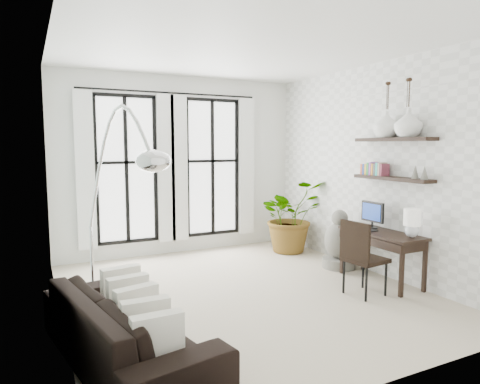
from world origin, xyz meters
TOP-DOWN VIEW (x-y plane):
  - floor at (0.00, 0.00)m, footprint 5.00×5.00m
  - ceiling at (0.00, 0.00)m, footprint 5.00×5.00m
  - wall_left at (-2.25, 0.00)m, footprint 0.00×5.00m
  - wall_right at (2.25, 0.00)m, footprint 0.00×5.00m
  - wall_back at (0.00, 2.50)m, footprint 4.50×0.00m
  - windows at (-0.20, 2.43)m, footprint 3.26×0.13m
  - wall_shelves at (2.11, -0.48)m, footprint 0.25×1.30m
  - sofa at (-1.80, -1.21)m, footprint 1.28×2.38m
  - throw_pillows at (-1.70, -1.21)m, footprint 0.40×1.52m
  - plant at (1.80, 1.61)m, footprint 1.23×1.08m
  - desk at (1.95, -0.57)m, footprint 0.53×1.26m
  - desk_chair at (1.31, -0.80)m, footprint 0.52×0.52m
  - arc_lamp at (-1.70, -0.51)m, footprint 0.74×1.64m
  - buddha at (1.91, 0.36)m, footprint 0.52×0.52m
  - vase_a at (2.11, -0.77)m, footprint 0.37×0.37m
  - vase_b at (2.11, -0.37)m, footprint 0.37×0.37m

SIDE VIEW (x-z plane):
  - floor at x=0.00m, z-range 0.00..0.00m
  - sofa at x=-1.80m, z-range 0.00..0.66m
  - buddha at x=1.91m, z-range -0.07..0.87m
  - throw_pillows at x=-1.70m, z-range 0.30..0.70m
  - desk_chair at x=1.31m, z-range 0.07..1.07m
  - plant at x=1.80m, z-range 0.00..1.34m
  - desk at x=1.95m, z-range 0.13..1.27m
  - windows at x=-0.20m, z-range 0.24..2.88m
  - wall_left at x=-2.25m, z-range -0.90..4.10m
  - wall_right at x=2.25m, z-range -0.90..4.10m
  - wall_back at x=0.00m, z-range -0.65..3.85m
  - wall_shelves at x=2.11m, z-range 1.43..2.03m
  - arc_lamp at x=-1.70m, z-range 0.65..3.02m
  - vase_a at x=2.11m, z-range 2.07..2.46m
  - vase_b at x=2.11m, z-range 2.07..2.46m
  - ceiling at x=0.00m, z-range 3.20..3.20m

